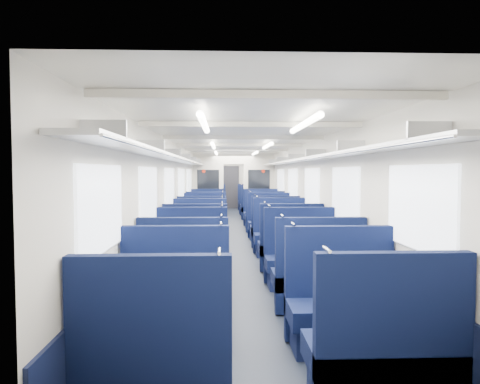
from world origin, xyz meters
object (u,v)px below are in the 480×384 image
Objects in this scene: seat_9 at (290,249)px; seat_15 at (269,225)px; seat_27 at (250,202)px; seat_21 at (256,209)px; seat_12 at (202,231)px; seat_25 at (252,205)px; seat_7 at (301,262)px; seat_11 at (280,237)px; seat_4 at (184,281)px; seat_13 at (275,231)px; seat_1 at (384,359)px; seat_23 at (254,207)px; seat_3 at (342,310)px; seat_10 at (199,239)px; seat_0 at (154,365)px; bulkhead at (234,186)px; seat_20 at (210,210)px; seat_16 at (206,220)px; seat_26 at (213,203)px; seat_18 at (208,215)px; seat_19 at (261,215)px; seat_8 at (196,250)px; seat_22 at (211,207)px; seat_6 at (191,261)px; end_door at (231,187)px; seat_5 at (317,281)px; seat_2 at (174,309)px; seat_24 at (212,205)px; seat_17 at (265,219)px.

seat_15 is (0.00, 3.45, 0.00)m from seat_9.
seat_21 is at bearing -90.00° from seat_27.
seat_12 is 1.00× the size of seat_25.
seat_7 is 2.41m from seat_11.
seat_13 is (1.66, 4.46, 0.00)m from seat_4.
seat_1 and seat_4 have the same top height.
seat_9 is 9.14m from seat_23.
seat_10 is (-1.66, 4.49, 0.00)m from seat_3.
seat_0 is 6.97m from seat_13.
bulkhead is 4.08m from seat_15.
seat_27 is (1.66, 3.50, 0.00)m from seat_20.
seat_16 is 6.71m from seat_26.
seat_3 is at bearing -90.00° from seat_9.
seat_21 is at bearing 34.56° from bulkhead.
seat_11 is 4.87m from seat_18.
seat_3 and seat_19 have the same top height.
seat_25 is at bearing 53.67° from seat_20.
seat_7 is 5.86m from seat_16.
seat_8 is 1.00× the size of seat_9.
seat_22 is (-0.83, 1.81, -0.86)m from bulkhead.
seat_9 is (0.00, 4.42, 0.00)m from seat_1.
seat_9 is (1.66, 0.96, 0.00)m from seat_6.
seat_21 is at bearing -36.76° from seat_22.
seat_1 and seat_21 have the same top height.
seat_0 and seat_8 have the same top height.
seat_23 is at bearing -76.89° from end_door.
seat_18 is at bearing 105.64° from seat_9.
seat_6 and seat_12 have the same top height.
seat_13 is at bearing 1.14° from seat_12.
seat_25 is 2.04m from seat_26.
seat_0 is 2.80m from seat_5.
bulkhead is 2.29× the size of seat_15.
seat_2 and seat_23 have the same top height.
seat_8 is (0.00, 0.97, 0.00)m from seat_6.
seat_8 is 2.14m from seat_11.
end_door is at bearing 76.81° from seat_22.
seat_18 is 3.23m from seat_22.
seat_8 is 9.29m from seat_23.
seat_11 is (1.66, 3.50, 0.00)m from seat_4.
seat_8 is (-1.66, 2.21, 0.00)m from seat_5.
seat_20 is (-0.83, 0.48, -0.86)m from bulkhead.
seat_23 is 1.92m from seat_24.
seat_3 and seat_7 have the same top height.
seat_7 is at bearing -90.00° from seat_17.
seat_10 and seat_21 have the same top height.
seat_17 is at bearing -75.75° from seat_26.
seat_8 is 1.00× the size of seat_13.
seat_0 is at bearing -96.96° from seat_23.
bulkhead is 10.74m from seat_3.
seat_20 is (-1.66, 10.03, 0.00)m from seat_5.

